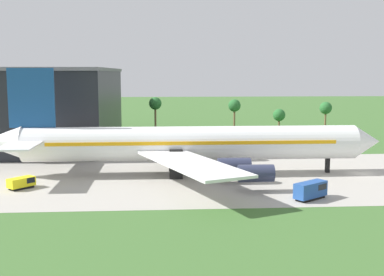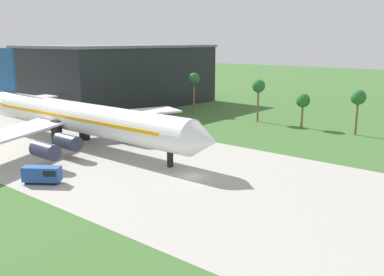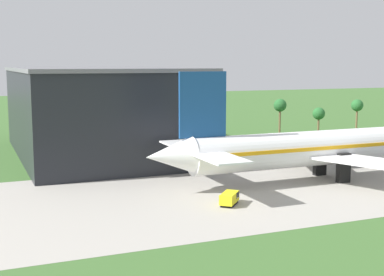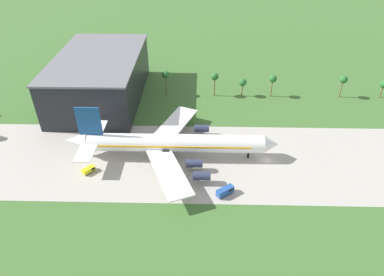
{
  "view_description": "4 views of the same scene",
  "coord_description": "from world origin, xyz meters",
  "views": [
    {
      "loc": [
        -38.77,
        -88.21,
        19.31
      ],
      "look_at": [
        -32.87,
        1.71,
        7.03
      ],
      "focal_mm": 45.0,
      "sensor_mm": 36.0,
      "label": 1
    },
    {
      "loc": [
        43.05,
        -52.09,
        21.96
      ],
      "look_at": [
        -1.43,
        1.71,
        6.03
      ],
      "focal_mm": 40.0,
      "sensor_mm": 36.0,
      "label": 2
    },
    {
      "loc": [
        -98.07,
        -78.88,
        21.42
      ],
      "look_at": [
        -64.31,
        1.71,
        9.25
      ],
      "focal_mm": 50.0,
      "sensor_mm": 36.0,
      "label": 3
    },
    {
      "loc": [
        -24.56,
        -96.96,
        77.08
      ],
      "look_at": [
        -26.95,
        5.0,
        6.0
      ],
      "focal_mm": 32.0,
      "sensor_mm": 36.0,
      "label": 4
    }
  ],
  "objects": [
    {
      "name": "jet_airliner",
      "position": [
        -34.19,
        1.71,
        5.97
      ],
      "size": [
        76.06,
        56.19,
        20.17
      ],
      "color": "white",
      "rests_on": "ground_plane"
    },
    {
      "name": "baggage_tug",
      "position": [
        -62.03,
        -7.74,
        1.06
      ],
      "size": [
        4.42,
        4.57,
        1.92
      ],
      "color": "black",
      "rests_on": "ground_plane"
    },
    {
      "name": "terminal_building",
      "position": [
        -70.12,
        46.53,
        10.27
      ],
      "size": [
        36.72,
        61.2,
        20.51
      ],
      "color": "black",
      "rests_on": "ground_plane"
    },
    {
      "name": "palm_tree_row",
      "position": [
        17.68,
        49.61,
        8.5
      ],
      "size": [
        117.76,
        3.6,
        12.39
      ],
      "color": "brown",
      "rests_on": "ground_plane"
    }
  ]
}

